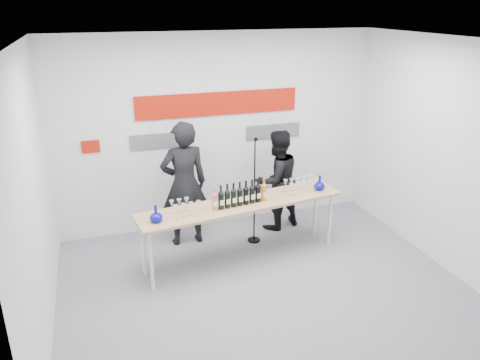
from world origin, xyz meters
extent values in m
plane|color=slate|center=(0.00, 0.00, 0.00)|extent=(5.00, 5.00, 0.00)
cube|color=silver|center=(0.00, 2.00, 1.50)|extent=(5.00, 0.04, 3.00)
cube|color=#A71707|center=(0.00, 1.97, 1.95)|extent=(2.50, 0.02, 0.35)
cube|color=#59595E|center=(-0.90, 1.97, 1.45)|extent=(0.90, 0.02, 0.22)
cube|color=#59595E|center=(0.90, 1.97, 1.45)|extent=(0.90, 0.02, 0.22)
cube|color=#A71707|center=(-1.90, 1.97, 1.45)|extent=(0.25, 0.02, 0.18)
cube|color=tan|center=(-0.04, 0.70, 0.84)|extent=(2.92, 0.96, 0.04)
cylinder|color=silver|center=(-1.34, 0.32, 0.41)|extent=(0.05, 0.05, 0.82)
cylinder|color=silver|center=(1.31, 0.69, 0.41)|extent=(0.05, 0.05, 0.82)
cylinder|color=silver|center=(-1.39, 0.70, 0.41)|extent=(0.05, 0.05, 0.82)
cylinder|color=silver|center=(1.26, 1.07, 0.41)|extent=(0.05, 0.05, 0.82)
imported|color=black|center=(-0.68, 1.43, 0.93)|extent=(0.70, 0.47, 1.86)
imported|color=black|center=(0.79, 1.51, 0.79)|extent=(0.90, 0.79, 1.59)
cylinder|color=black|center=(0.29, 1.15, 0.01)|extent=(0.19, 0.19, 0.02)
cylinder|color=black|center=(0.29, 1.15, 0.79)|extent=(0.02, 0.02, 1.58)
sphere|color=black|center=(0.29, 1.11, 1.60)|extent=(0.05, 0.05, 0.05)
camera|label=1|loc=(-1.84, -4.76, 3.39)|focal=35.00mm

